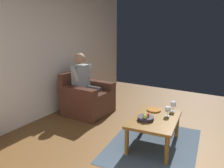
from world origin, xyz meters
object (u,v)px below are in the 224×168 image
person_seated (85,82)px  wine_glass_far (173,105)px  fruit_bowl (146,118)px  decorative_dish (154,110)px  armchair (87,98)px  coffee_table (154,122)px  wine_glass_near (168,110)px

person_seated → wine_glass_far: person_seated is taller
fruit_bowl → person_seated: bearing=-112.7°
wine_glass_far → decorative_dish: bearing=-63.1°
fruit_bowl → decorative_dish: (-0.41, -0.03, -0.03)m
wine_glass_far → fruit_bowl: bearing=-23.3°
armchair → wine_glass_far: 1.79m
coffee_table → wine_glass_near: (-0.18, 0.14, 0.16)m
armchair → person_seated: (-0.00, -0.03, 0.34)m
wine_glass_near → fruit_bowl: size_ratio=0.62×
coffee_table → person_seated: bearing=-107.6°
armchair → decorative_dish: (0.25, 1.51, 0.14)m
wine_glass_near → decorative_dish: (-0.10, -0.25, -0.08)m
armchair → decorative_dish: armchair is taller
armchair → fruit_bowl: 1.68m
person_seated → wine_glass_near: person_seated is taller
person_seated → coffee_table: person_seated is taller
fruit_bowl → wine_glass_far: bearing=156.7°
armchair → coffee_table: bearing=72.8°
coffee_table → fruit_bowl: (0.13, -0.08, 0.10)m
coffee_table → fruit_bowl: bearing=-31.2°
decorative_dish → wine_glass_far: bearing=116.9°
decorative_dish → coffee_table: bearing=21.9°
armchair → wine_glass_near: size_ratio=5.93×
person_seated → wine_glass_near: bearing=79.6°
person_seated → coffee_table: bearing=73.0°
coffee_table → decorative_dish: decorative_dish is taller
armchair → coffee_table: armchair is taller
person_seated → coffee_table: (0.52, 1.65, -0.28)m
armchair → wine_glass_near: bearing=79.4°
person_seated → fruit_bowl: person_seated is taller
wine_glass_far → fruit_bowl: size_ratio=0.68×
armchair → wine_glass_near: 1.81m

